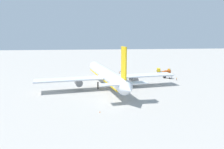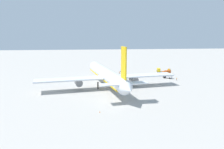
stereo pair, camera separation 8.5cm
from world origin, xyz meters
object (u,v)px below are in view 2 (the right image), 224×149
object	(u,v)px
airliner	(107,75)
traffic_cone_2	(98,74)
service_truck_1	(168,76)
service_van	(169,70)
ground_worker_1	(177,79)
traffic_cone_0	(43,79)
traffic_cone_1	(100,112)
baggage_cart_0	(122,71)
ground_worker_0	(119,73)
ground_worker_2	(108,73)
service_truck_2	(167,72)
service_truck_0	(159,70)

from	to	relation	value
airliner	traffic_cone_2	xyz separation A→B (m)	(42.20, 2.42, -6.75)
service_truck_1	service_van	size ratio (longest dim) A/B	1.29
ground_worker_1	traffic_cone_0	size ratio (longest dim) A/B	3.18
service_truck_1	traffic_cone_1	bearing A→B (deg)	141.15
baggage_cart_0	ground_worker_0	distance (m)	9.67
ground_worker_1	ground_worker_2	world-z (taller)	ground_worker_2
airliner	ground_worker_0	world-z (taller)	airliner
airliner	service_truck_2	size ratio (longest dim) A/B	10.77
traffic_cone_0	ground_worker_2	bearing A→B (deg)	-69.15
service_truck_1	traffic_cone_0	size ratio (longest dim) A/B	10.39
baggage_cart_0	ground_worker_1	bearing A→B (deg)	-141.23
service_truck_0	traffic_cone_1	xyz separation A→B (m)	(-88.13, 51.76, -1.22)
ground_worker_0	traffic_cone_2	world-z (taller)	ground_worker_0
service_truck_2	ground_worker_1	xyz separation A→B (m)	(-22.53, 1.41, -0.61)
service_van	traffic_cone_2	size ratio (longest dim) A/B	8.07
service_truck_0	ground_worker_1	xyz separation A→B (m)	(-33.74, -1.04, -0.60)
ground_worker_0	traffic_cone_0	distance (m)	55.16
airliner	ground_worker_0	distance (m)	44.66
ground_worker_2	traffic_cone_2	bearing A→B (deg)	96.60
service_truck_1	airliner	bearing A→B (deg)	116.15
ground_worker_1	traffic_cone_2	bearing A→B (deg)	60.23
baggage_cart_0	ground_worker_2	xyz separation A→B (m)	(-8.16, 11.66, 0.11)
service_van	traffic_cone_2	xyz separation A→B (m)	(-6.60, 56.66, -0.76)
baggage_cart_0	traffic_cone_0	size ratio (longest dim) A/B	5.18
service_van	ground_worker_2	xyz separation A→B (m)	(-5.73, 49.14, -0.13)
traffic_cone_0	service_van	bearing A→B (deg)	-76.38
ground_worker_1	traffic_cone_2	xyz separation A→B (m)	(27.96, 48.88, -0.62)
service_truck_1	baggage_cart_0	world-z (taller)	service_truck_1
service_truck_2	ground_worker_0	size ratio (longest dim) A/B	4.01
ground_worker_1	ground_worker_2	bearing A→B (deg)	55.13
airliner	traffic_cone_0	size ratio (longest dim) A/B	140.31
service_truck_0	ground_worker_0	xyz separation A→B (m)	(-5.82, 32.03, -0.58)
baggage_cart_0	ground_worker_1	size ratio (longest dim) A/B	1.63
airliner	service_van	bearing A→B (deg)	-48.01
ground_worker_2	ground_worker_1	bearing A→B (deg)	-124.87
service_truck_0	service_truck_2	distance (m)	11.48
service_truck_0	service_truck_1	bearing A→B (deg)	174.82
service_truck_1	ground_worker_0	size ratio (longest dim) A/B	3.20
service_truck_0	traffic_cone_0	distance (m)	87.59
baggage_cart_0	traffic_cone_0	world-z (taller)	baggage_cart_0
service_truck_0	airliner	bearing A→B (deg)	136.58
service_truck_1	traffic_cone_0	xyz separation A→B (m)	(5.02, 82.37, -1.27)
ground_worker_1	traffic_cone_2	distance (m)	56.31
ground_worker_2	traffic_cone_1	xyz separation A→B (m)	(-83.22, 11.45, -0.62)
service_truck_1	service_truck_0	bearing A→B (deg)	-5.18
service_truck_2	ground_worker_1	bearing A→B (deg)	176.42
ground_worker_1	ground_worker_2	xyz separation A→B (m)	(28.83, 41.36, 0.01)
service_truck_2	ground_worker_2	size ratio (longest dim) A/B	4.07
service_van	service_truck_1	bearing A→B (deg)	157.88
traffic_cone_2	service_truck_1	bearing A→B (deg)	-114.93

